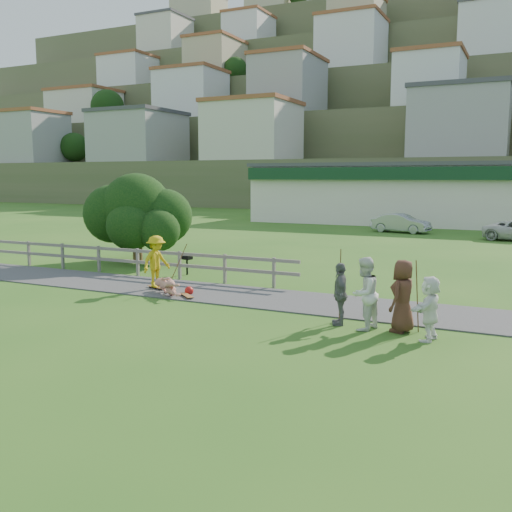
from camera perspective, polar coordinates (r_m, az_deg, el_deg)
The scene contains 20 objects.
ground at distance 18.60m, azimuth -8.01°, elevation -4.42°, with size 260.00×260.00×0.00m, color #295B1A.
path at distance 19.84m, azimuth -5.62°, elevation -3.55°, with size 34.00×3.00×0.04m, color #353538.
fence at distance 23.79m, azimuth -12.94°, elevation -0.08°, with size 15.05×0.10×1.10m.
strip_mall at distance 50.44m, azimuth 18.71°, elevation 5.97°, with size 32.50×10.75×5.10m.
hillside at distance 107.41m, azimuth 20.59°, elevation 13.05°, with size 220.00×67.00×47.50m.
skater_rider at distance 20.29m, azimuth -9.93°, elevation -0.82°, with size 1.18×0.68×1.82m, color gold.
skater_fallen at distance 19.36m, azimuth -8.78°, elevation -2.99°, with size 1.74×0.42×0.64m, color tan.
spectator_a at distance 15.03m, azimuth 10.76°, elevation -3.73°, with size 0.93×0.72×1.91m, color silver.
spectator_b at distance 15.47m, azimuth 8.41°, elevation -3.76°, with size 0.99×0.41×1.69m, color slate.
spectator_c at distance 15.05m, azimuth 14.47°, elevation -3.90°, with size 0.92×0.60×1.88m, color #4D2B1E.
spectator_d at distance 14.49m, azimuth 16.98°, elevation -5.02°, with size 1.48×0.47×1.60m, color white.
car_silver at distance 41.84m, azimuth 14.29°, elevation 3.20°, with size 1.42×4.08×1.35m, color #9C9FA4.
tree at distance 26.98m, azimuth -11.83°, elevation 3.20°, with size 5.19×5.19×3.61m, color black, non-canonical shape.
bbq at distance 23.28m, azimuth -6.91°, elevation -0.86°, with size 0.39×0.29×0.84m, color black, non-canonical shape.
longboard_rider at distance 20.44m, azimuth -9.87°, elevation -3.20°, with size 0.88×0.22×0.10m, color brown, non-canonical shape.
longboard_fallen at distance 18.90m, azimuth -6.92°, elevation -4.06°, with size 0.86×0.21×0.10m, color brown, non-canonical shape.
helmet at distance 19.36m, azimuth -6.71°, elevation -3.46°, with size 0.30×0.30×0.30m, color #AA1511.
pole_rider at distance 20.28m, azimuth -7.90°, elevation -0.75°, with size 0.03×0.03×1.84m, color brown.
pole_spec_left at distance 15.85m, azimuth 8.40°, elevation -2.89°, with size 0.03×0.03×2.01m, color brown.
pole_spec_right at distance 15.14m, azimuth 15.82°, elevation -3.90°, with size 0.03×0.03×1.87m, color brown.
Camera 1 is at (10.09, -15.12, 3.97)m, focal length 40.00 mm.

